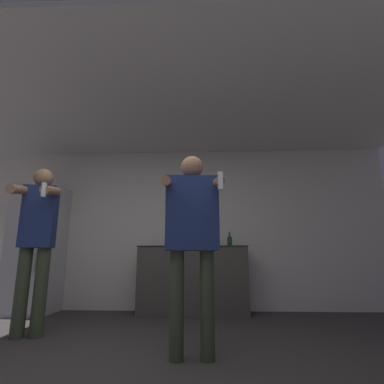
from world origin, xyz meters
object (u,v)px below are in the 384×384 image
Objects in this scene: refrigerator at (37,248)px; bottle_red_label at (203,240)px; person_man_side at (37,236)px; bottle_amber_bourbon at (196,238)px; person_woman_foreground at (192,230)px; bottle_brown_liquor at (230,241)px.

bottle_red_label is at bearing 1.83° from refrigerator.
bottle_amber_bourbon is at bearing 40.31° from person_man_side.
person_man_side is at bearing 160.35° from person_woman_foreground.
bottle_red_label is 0.14× the size of person_man_side.
bottle_brown_liquor is at bearing 76.55° from person_woman_foreground.
bottle_amber_bourbon is (-0.10, -0.00, 0.03)m from bottle_red_label.
refrigerator reaches higher than bottle_red_label.
refrigerator is 1.06× the size of person_man_side.
refrigerator is 2.90m from bottle_brown_liquor.
person_man_side is at bearing -141.36° from bottle_red_label.
person_woman_foreground is 0.95× the size of person_man_side.
bottle_amber_bourbon is 0.17× the size of person_woman_foreground.
person_woman_foreground is 1.79m from person_man_side.
person_man_side reaches higher than bottle_brown_liquor.
bottle_red_label is 2.01m from person_woman_foreground.
bottle_brown_liquor is at bearing -0.00° from bottle_red_label.
person_man_side is at bearing -146.96° from bottle_brown_liquor.
refrigerator is 1.12× the size of person_woman_foreground.
person_woman_foreground is at bearing -103.45° from bottle_brown_liquor.
bottle_amber_bourbon is 0.16× the size of person_man_side.
refrigerator is at bearing -178.17° from bottle_red_label.
bottle_brown_liquor is 0.77× the size of bottle_amber_bourbon.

